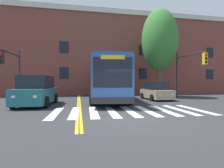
# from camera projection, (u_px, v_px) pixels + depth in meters

# --- Properties ---
(ground_plane) EXTENTS (120.00, 120.00, 0.00)m
(ground_plane) POSITION_uv_depth(u_px,v_px,m) (134.00, 119.00, 7.80)
(ground_plane) COLOR #303033
(crosswalk) EXTENTS (8.77, 4.23, 0.01)m
(crosswalk) POSITION_uv_depth(u_px,v_px,m) (129.00, 111.00, 9.98)
(crosswalk) COLOR white
(crosswalk) RESTS_ON ground
(lane_line_yellow_inner) EXTENTS (0.12, 36.00, 0.01)m
(lane_line_yellow_inner) POSITION_uv_depth(u_px,v_px,m) (78.00, 95.00, 23.19)
(lane_line_yellow_inner) COLOR gold
(lane_line_yellow_inner) RESTS_ON ground
(lane_line_yellow_outer) EXTENTS (0.12, 36.00, 0.01)m
(lane_line_yellow_outer) POSITION_uv_depth(u_px,v_px,m) (80.00, 95.00, 23.22)
(lane_line_yellow_outer) COLOR gold
(lane_line_yellow_outer) RESTS_ON ground
(city_bus) EXTENTS (4.16, 12.26, 3.52)m
(city_bus) POSITION_uv_depth(u_px,v_px,m) (109.00, 80.00, 16.15)
(city_bus) COLOR #2D5699
(city_bus) RESTS_ON ground
(car_teal_near_lane) EXTENTS (2.51, 4.95, 2.11)m
(car_teal_near_lane) POSITION_uv_depth(u_px,v_px,m) (37.00, 91.00, 12.51)
(car_teal_near_lane) COLOR #236B70
(car_teal_near_lane) RESTS_ON ground
(car_tan_far_lane) EXTENTS (2.11, 4.09, 1.69)m
(car_tan_far_lane) POSITION_uv_depth(u_px,v_px,m) (156.00, 91.00, 16.62)
(car_tan_far_lane) COLOR tan
(car_tan_far_lane) RESTS_ON ground
(car_white_behind_bus) EXTENTS (2.32, 4.99, 2.19)m
(car_white_behind_bus) POSITION_uv_depth(u_px,v_px,m) (102.00, 87.00, 24.51)
(car_white_behind_bus) COLOR white
(car_white_behind_bus) RESTS_ON ground
(traffic_light_near_corner) EXTENTS (0.51, 4.17, 4.85)m
(traffic_light_near_corner) POSITION_uv_depth(u_px,v_px,m) (188.00, 66.00, 16.99)
(traffic_light_near_corner) COLOR #28282D
(traffic_light_near_corner) RESTS_ON ground
(traffic_light_far_corner) EXTENTS (0.46, 3.71, 4.69)m
(traffic_light_far_corner) POSITION_uv_depth(u_px,v_px,m) (12.00, 66.00, 15.15)
(traffic_light_far_corner) COLOR #28282D
(traffic_light_far_corner) RESTS_ON ground
(street_tree_curbside_large) EXTENTS (4.82, 5.10, 9.87)m
(street_tree_curbside_large) POSITION_uv_depth(u_px,v_px,m) (160.00, 40.00, 19.52)
(street_tree_curbside_large) COLOR brown
(street_tree_curbside_large) RESTS_ON ground
(building_facade) EXTENTS (38.56, 7.51, 11.33)m
(building_facade) POSITION_uv_depth(u_px,v_px,m) (101.00, 56.00, 26.16)
(building_facade) COLOR brown
(building_facade) RESTS_ON ground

